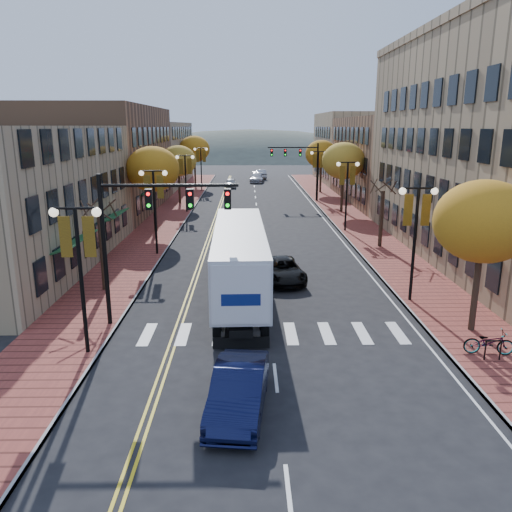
{
  "coord_description": "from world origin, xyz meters",
  "views": [
    {
      "loc": [
        -1.0,
        -18.64,
        9.0
      ],
      "look_at": [
        -0.57,
        7.33,
        2.2
      ],
      "focal_mm": 35.0,
      "sensor_mm": 36.0,
      "label": 1
    }
  ],
  "objects_px": {
    "semi_truck": "(239,253)",
    "bicycle": "(489,342)",
    "black_suv": "(282,270)",
    "navy_sedan": "(239,390)"
  },
  "relations": [
    {
      "from": "black_suv",
      "to": "semi_truck",
      "type": "bearing_deg",
      "value": -145.77
    },
    {
      "from": "semi_truck",
      "to": "navy_sedan",
      "type": "bearing_deg",
      "value": -90.6
    },
    {
      "from": "semi_truck",
      "to": "black_suv",
      "type": "relative_size",
      "value": 3.23
    },
    {
      "from": "navy_sedan",
      "to": "black_suv",
      "type": "relative_size",
      "value": 0.96
    },
    {
      "from": "black_suv",
      "to": "bicycle",
      "type": "bearing_deg",
      "value": -61.52
    },
    {
      "from": "semi_truck",
      "to": "bicycle",
      "type": "height_order",
      "value": "semi_truck"
    },
    {
      "from": "semi_truck",
      "to": "bicycle",
      "type": "relative_size",
      "value": 8.1
    },
    {
      "from": "semi_truck",
      "to": "navy_sedan",
      "type": "xyz_separation_m",
      "value": [
        0.16,
        -11.82,
        -1.51
      ]
    },
    {
      "from": "bicycle",
      "to": "navy_sedan",
      "type": "bearing_deg",
      "value": 118.44
    },
    {
      "from": "semi_truck",
      "to": "bicycle",
      "type": "distance_m",
      "value": 13.01
    }
  ]
}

